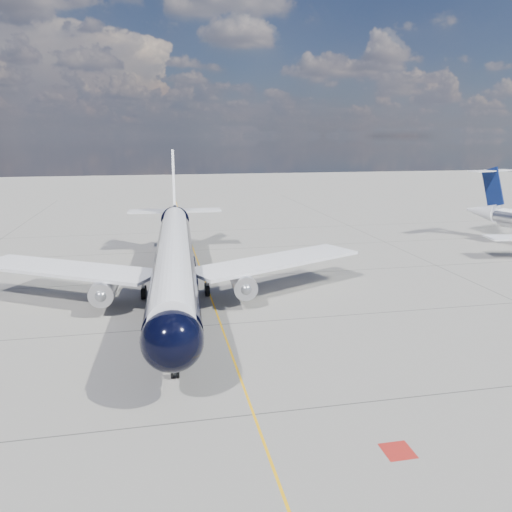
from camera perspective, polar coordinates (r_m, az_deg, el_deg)
name	(u,v)px	position (r m, az deg, el deg)	size (l,w,h in m)	color
ground	(200,268)	(63.62, -6.41, -1.34)	(320.00, 320.00, 0.00)	gray
taxiway_centerline	(204,278)	(58.82, -5.97, -2.56)	(0.16, 160.00, 0.01)	#F7AB0D
red_marking	(398,451)	(29.34, 15.90, -20.63)	(1.60, 1.60, 0.01)	maroon
main_airliner	(174,254)	(51.55, -9.32, 0.17)	(41.04, 49.98, 14.44)	black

